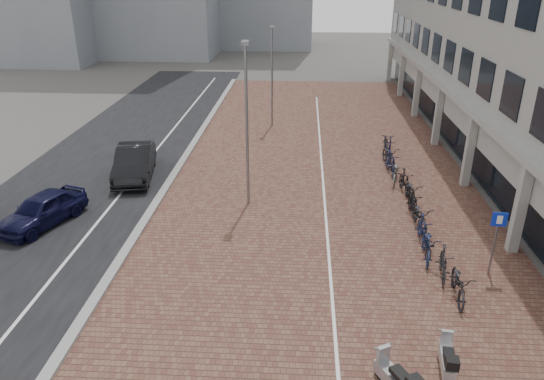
{
  "coord_description": "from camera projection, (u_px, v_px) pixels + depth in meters",
  "views": [
    {
      "loc": [
        1.14,
        -12.35,
        9.47
      ],
      "look_at": [
        0.0,
        6.0,
        1.3
      ],
      "focal_mm": 33.4,
      "sensor_mm": 36.0,
      "label": 1
    }
  ],
  "objects": [
    {
      "name": "scooter_back",
      "position": [
        447.0,
        358.0,
        12.65
      ],
      "size": [
        0.63,
        1.45,
        0.97
      ],
      "primitive_type": null,
      "rotation": [
        0.0,
        0.0,
        -0.14
      ],
      "color": "#B4B3B8",
      "rests_on": "ground"
    },
    {
      "name": "bike_row",
      "position": [
        408.0,
        192.0,
        21.84
      ],
      "size": [
        1.44,
        15.83,
        1.05
      ],
      "color": "black",
      "rests_on": "ground"
    },
    {
      "name": "scooter_front",
      "position": [
        396.0,
        378.0,
        11.97
      ],
      "size": [
        1.17,
        1.61,
        1.08
      ],
      "primitive_type": null,
      "rotation": [
        0.0,
        0.0,
        0.49
      ],
      "color": "gray",
      "rests_on": "ground"
    },
    {
      "name": "ground",
      "position": [
        260.0,
        310.0,
        15.17
      ],
      "size": [
        140.0,
        140.0,
        0.0
      ],
      "primitive_type": "plane",
      "color": "#474442",
      "rests_on": "ground"
    },
    {
      "name": "car_navy",
      "position": [
        42.0,
        210.0,
        19.96
      ],
      "size": [
        2.78,
        4.13,
        1.31
      ],
      "primitive_type": "imported",
      "rotation": [
        0.0,
        0.0,
        -0.36
      ],
      "color": "black",
      "rests_on": "ground"
    },
    {
      "name": "parking_line",
      "position": [
        322.0,
        166.0,
        25.98
      ],
      "size": [
        0.1,
        30.0,
        0.0
      ],
      "primitive_type": "cube",
      "color": "white",
      "rests_on": "plaza_brick"
    },
    {
      "name": "parking_sign",
      "position": [
        496.0,
        234.0,
        16.35
      ],
      "size": [
        0.48,
        0.1,
        2.31
      ],
      "rotation": [
        0.0,
        0.0,
        -0.06
      ],
      "color": "slate",
      "rests_on": "ground"
    },
    {
      "name": "lamp_near",
      "position": [
        247.0,
        128.0,
        20.63
      ],
      "size": [
        0.12,
        0.12,
        6.79
      ],
      "primitive_type": "cylinder",
      "color": "slate",
      "rests_on": "ground"
    },
    {
      "name": "plaza_brick",
      "position": [
        318.0,
        167.0,
        26.0
      ],
      "size": [
        14.5,
        42.0,
        0.04
      ],
      "primitive_type": "cube",
      "color": "brown",
      "rests_on": "ground"
    },
    {
      "name": "lane_line",
      "position": [
        146.0,
        163.0,
        26.51
      ],
      "size": [
        0.12,
        44.0,
        0.0
      ],
      "primitive_type": "cube",
      "color": "white",
      "rests_on": "street_asphalt"
    },
    {
      "name": "car_dark",
      "position": [
        135.0,
        162.0,
        24.48
      ],
      "size": [
        2.41,
        4.85,
        1.53
      ],
      "primitive_type": "imported",
      "rotation": [
        0.0,
        0.0,
        0.18
      ],
      "color": "black",
      "rests_on": "ground"
    },
    {
      "name": "curb",
      "position": [
        182.0,
        163.0,
        26.38
      ],
      "size": [
        0.35,
        42.0,
        0.14
      ],
      "primitive_type": "cube",
      "color": "gray",
      "rests_on": "ground"
    },
    {
      "name": "street_asphalt",
      "position": [
        109.0,
        162.0,
        26.63
      ],
      "size": [
        8.0,
        50.0,
        0.03
      ],
      "primitive_type": "cube",
      "color": "black",
      "rests_on": "ground"
    },
    {
      "name": "lamp_far",
      "position": [
        272.0,
        78.0,
        31.44
      ],
      "size": [
        0.12,
        0.12,
        6.13
      ],
      "primitive_type": "cylinder",
      "color": "slate",
      "rests_on": "ground"
    }
  ]
}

